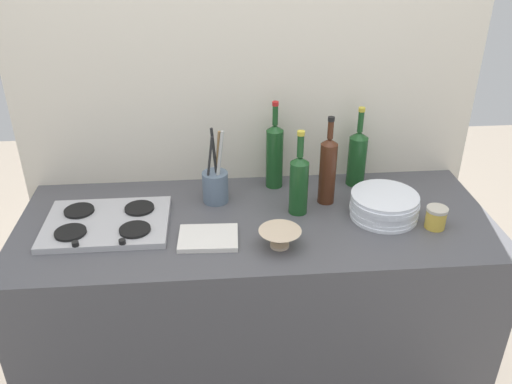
% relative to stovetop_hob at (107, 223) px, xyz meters
% --- Properties ---
extents(counter_block, '(1.80, 0.70, 0.90)m').
position_rel_stovetop_hob_xyz_m(counter_block, '(0.56, 0.00, -0.46)').
color(counter_block, '#4C4C51').
rests_on(counter_block, ground).
extents(backsplash_panel, '(1.90, 0.06, 2.27)m').
position_rel_stovetop_hob_xyz_m(backsplash_panel, '(0.56, 0.38, 0.22)').
color(backsplash_panel, beige).
rests_on(backsplash_panel, ground).
extents(stovetop_hob, '(0.45, 0.34, 0.04)m').
position_rel_stovetop_hob_xyz_m(stovetop_hob, '(0.00, 0.00, 0.00)').
color(stovetop_hob, '#B2B2B7').
rests_on(stovetop_hob, counter_block).
extents(plate_stack, '(0.26, 0.26, 0.09)m').
position_rel_stovetop_hob_xyz_m(plate_stack, '(1.05, -0.01, 0.03)').
color(plate_stack, white).
rests_on(plate_stack, counter_block).
extents(wine_bottle_leftmost, '(0.07, 0.07, 0.36)m').
position_rel_stovetop_hob_xyz_m(wine_bottle_leftmost, '(0.85, 0.12, 0.13)').
color(wine_bottle_leftmost, '#472314').
rests_on(wine_bottle_leftmost, counter_block).
extents(wine_bottle_mid_left, '(0.07, 0.07, 0.34)m').
position_rel_stovetop_hob_xyz_m(wine_bottle_mid_left, '(0.72, 0.05, 0.11)').
color(wine_bottle_mid_left, '#19471E').
rests_on(wine_bottle_mid_left, counter_block).
extents(wine_bottle_mid_right, '(0.07, 0.07, 0.37)m').
position_rel_stovetop_hob_xyz_m(wine_bottle_mid_right, '(0.66, 0.27, 0.13)').
color(wine_bottle_mid_right, '#19471E').
rests_on(wine_bottle_mid_right, counter_block).
extents(wine_bottle_rightmost, '(0.08, 0.08, 0.34)m').
position_rel_stovetop_hob_xyz_m(wine_bottle_rightmost, '(1.00, 0.26, 0.11)').
color(wine_bottle_rightmost, '#19471E').
rests_on(wine_bottle_rightmost, counter_block).
extents(mixing_bowl, '(0.15, 0.15, 0.07)m').
position_rel_stovetop_hob_xyz_m(mixing_bowl, '(0.62, -0.18, 0.02)').
color(mixing_bowl, beige).
rests_on(mixing_bowl, counter_block).
extents(utensil_crock, '(0.10, 0.10, 0.32)m').
position_rel_stovetop_hob_xyz_m(utensil_crock, '(0.41, 0.16, 0.06)').
color(utensil_crock, slate).
rests_on(utensil_crock, counter_block).
extents(condiment_jar_front, '(0.08, 0.08, 0.08)m').
position_rel_stovetop_hob_xyz_m(condiment_jar_front, '(1.21, -0.10, 0.03)').
color(condiment_jar_front, gold).
rests_on(condiment_jar_front, counter_block).
extents(cutting_board, '(0.22, 0.17, 0.02)m').
position_rel_stovetop_hob_xyz_m(cutting_board, '(0.38, -0.12, -0.01)').
color(cutting_board, silver).
rests_on(cutting_board, counter_block).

